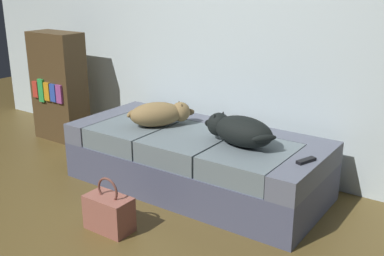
# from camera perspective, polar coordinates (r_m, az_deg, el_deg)

# --- Properties ---
(ground_plane) EXTENTS (10.00, 10.00, 0.00)m
(ground_plane) POSITION_cam_1_polar(r_m,az_deg,el_deg) (3.03, -12.32, -14.67)
(ground_plane) COLOR brown
(back_wall) EXTENTS (6.40, 0.10, 2.80)m
(back_wall) POSITION_cam_1_polar(r_m,az_deg,el_deg) (3.97, 5.84, 14.84)
(back_wall) COLOR silver
(back_wall) RESTS_ON ground
(couch) EXTENTS (2.03, 0.89, 0.46)m
(couch) POSITION_cam_1_polar(r_m,az_deg,el_deg) (3.70, 0.45, -3.97)
(couch) COLOR #494E66
(couch) RESTS_ON ground
(dog_tan) EXTENTS (0.46, 0.51, 0.20)m
(dog_tan) POSITION_cam_1_polar(r_m,az_deg,el_deg) (3.76, -3.89, 1.74)
(dog_tan) COLOR olive
(dog_tan) RESTS_ON couch
(dog_dark) EXTENTS (0.63, 0.33, 0.21)m
(dog_dark) POSITION_cam_1_polar(r_m,az_deg,el_deg) (3.34, 5.76, -0.27)
(dog_dark) COLOR black
(dog_dark) RESTS_ON couch
(tv_remote) EXTENTS (0.09, 0.16, 0.02)m
(tv_remote) POSITION_cam_1_polar(r_m,az_deg,el_deg) (3.14, 13.81, -3.90)
(tv_remote) COLOR black
(tv_remote) RESTS_ON couch
(handbag) EXTENTS (0.32, 0.18, 0.38)m
(handbag) POSITION_cam_1_polar(r_m,az_deg,el_deg) (3.19, -10.13, -10.15)
(handbag) COLOR #955648
(handbag) RESTS_ON ground
(bookshelf) EXTENTS (0.56, 0.30, 1.10)m
(bookshelf) POSITION_cam_1_polar(r_m,az_deg,el_deg) (4.93, -15.98, 4.88)
(bookshelf) COLOR #49361F
(bookshelf) RESTS_ON ground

